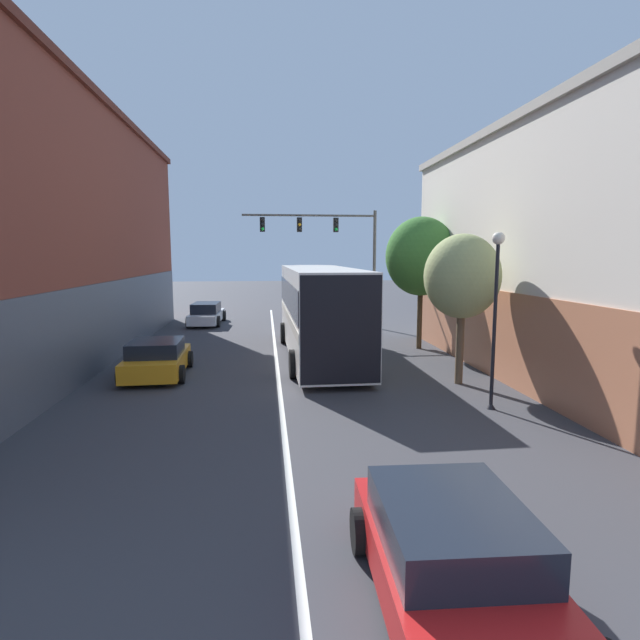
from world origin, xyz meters
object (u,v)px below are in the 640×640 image
(bus, at_px, (319,308))
(traffic_signal_gantry, at_px, (332,241))
(hatchback_foreground, at_px, (455,562))
(street_lamp, at_px, (495,304))
(parked_car_left_near, at_px, (157,359))
(street_tree_far, at_px, (421,257))
(street_tree_near, at_px, (462,277))
(parked_car_left_mid, at_px, (207,314))

(bus, xyz_separation_m, traffic_signal_gantry, (1.59, 7.97, 2.90))
(hatchback_foreground, bearing_deg, street_lamp, -25.79)
(street_lamp, bearing_deg, parked_car_left_near, 154.00)
(street_tree_far, bearing_deg, hatchback_foreground, -105.99)
(bus, height_order, traffic_signal_gantry, traffic_signal_gantry)
(street_tree_near, height_order, street_tree_far, street_tree_far)
(hatchback_foreground, bearing_deg, parked_car_left_near, 28.05)
(hatchback_foreground, distance_m, street_tree_near, 11.43)
(street_tree_near, distance_m, street_tree_far, 6.24)
(street_lamp, height_order, street_tree_far, street_tree_far)
(street_lamp, distance_m, street_tree_far, 9.03)
(parked_car_left_near, height_order, street_tree_near, street_tree_near)
(parked_car_left_mid, bearing_deg, street_tree_near, -144.76)
(street_tree_near, xyz_separation_m, street_tree_far, (0.58, 6.18, 0.63))
(traffic_signal_gantry, xyz_separation_m, street_tree_near, (2.55, -12.75, -1.45))
(parked_car_left_mid, distance_m, traffic_signal_gantry, 8.94)
(bus, height_order, street_lamp, street_lamp)
(hatchback_foreground, height_order, street_lamp, street_lamp)
(parked_car_left_mid, xyz_separation_m, traffic_signal_gantry, (7.39, -2.55, 4.34))
(bus, xyz_separation_m, street_tree_far, (4.72, 1.40, 2.08))
(street_tree_near, bearing_deg, street_lamp, -93.27)
(parked_car_left_near, xyz_separation_m, street_tree_far, (10.74, 4.04, 3.53))
(street_lamp, height_order, street_tree_near, street_tree_near)
(parked_car_left_near, distance_m, traffic_signal_gantry, 13.77)
(parked_car_left_near, bearing_deg, hatchback_foreground, -155.90)
(street_tree_near, bearing_deg, parked_car_left_mid, 123.02)
(parked_car_left_near, relative_size, street_lamp, 0.82)
(traffic_signal_gantry, bearing_deg, bus, -101.31)
(parked_car_left_mid, height_order, street_lamp, street_lamp)
(street_tree_near, bearing_deg, bus, 130.90)
(traffic_signal_gantry, distance_m, street_tree_near, 13.08)
(bus, relative_size, hatchback_foreground, 2.58)
(traffic_signal_gantry, xyz_separation_m, street_tree_far, (3.13, -6.57, -0.83))
(hatchback_foreground, relative_size, parked_car_left_mid, 0.92)
(parked_car_left_mid, bearing_deg, street_lamp, -149.30)
(hatchback_foreground, bearing_deg, street_tree_near, -19.85)
(parked_car_left_near, xyz_separation_m, traffic_signal_gantry, (7.61, 10.61, 4.36))
(parked_car_left_near, bearing_deg, traffic_signal_gantry, -37.53)
(bus, xyz_separation_m, parked_car_left_near, (-6.02, -2.64, -1.46))
(parked_car_left_mid, height_order, traffic_signal_gantry, traffic_signal_gantry)
(parked_car_left_near, relative_size, parked_car_left_mid, 0.84)
(hatchback_foreground, relative_size, street_tree_far, 0.73)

